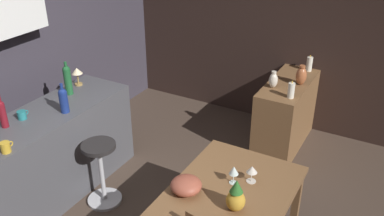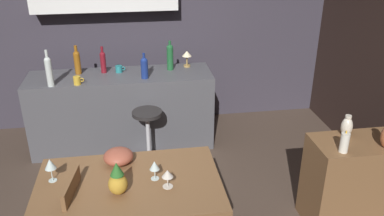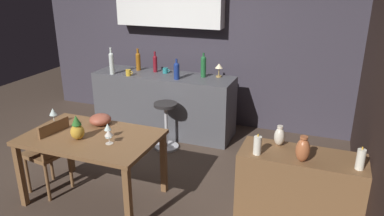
{
  "view_description": "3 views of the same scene",
  "coord_description": "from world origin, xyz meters",
  "px_view_note": "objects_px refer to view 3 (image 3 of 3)",
  "views": [
    {
      "loc": [
        -2.3,
        -1.43,
        2.72
      ],
      "look_at": [
        0.66,
        0.23,
        0.95
      ],
      "focal_mm": 38.75,
      "sensor_mm": 36.0,
      "label": 1
    },
    {
      "loc": [
        -0.03,
        -2.97,
        2.48
      ],
      "look_at": [
        0.48,
        0.32,
        0.94
      ],
      "focal_mm": 37.54,
      "sensor_mm": 36.0,
      "label": 2
    },
    {
      "loc": [
        2.09,
        -3.33,
        2.31
      ],
      "look_at": [
        0.7,
        0.3,
        0.88
      ],
      "focal_mm": 34.51,
      "sensor_mm": 36.0,
      "label": 3
    }
  ],
  "objects_px": {
    "cup_mustard": "(129,73)",
    "pillar_candle_tall": "(361,159)",
    "wine_glass_right": "(53,112)",
    "wine_bottle_cobalt": "(177,70)",
    "wine_bottle_amber": "(138,60)",
    "wine_glass_left": "(109,134)",
    "vase_ceramic_ivory": "(279,136)",
    "wine_glass_center": "(108,127)",
    "wine_bottle_green": "(203,66)",
    "sideboard_cabinet": "(299,195)",
    "fruit_bowl": "(100,120)",
    "pillar_candle_short": "(257,145)",
    "chair_near_window": "(50,152)",
    "vase_copper": "(303,150)",
    "dining_table": "(92,143)",
    "bar_stool": "(166,124)",
    "counter_lamp": "(219,67)",
    "wine_bottle_clear": "(112,62)",
    "cup_teal": "(165,71)",
    "pineapple_centerpiece": "(77,129)",
    "wine_bottle_ruby": "(155,63)"
  },
  "relations": [
    {
      "from": "wine_glass_right",
      "to": "vase_ceramic_ivory",
      "type": "relative_size",
      "value": 0.97
    },
    {
      "from": "fruit_bowl",
      "to": "vase_ceramic_ivory",
      "type": "relative_size",
      "value": 1.23
    },
    {
      "from": "wine_glass_right",
      "to": "pineapple_centerpiece",
      "type": "bearing_deg",
      "value": -25.05
    },
    {
      "from": "wine_glass_right",
      "to": "cup_mustard",
      "type": "relative_size",
      "value": 1.68
    },
    {
      "from": "chair_near_window",
      "to": "counter_lamp",
      "type": "bearing_deg",
      "value": 59.7
    },
    {
      "from": "dining_table",
      "to": "vase_copper",
      "type": "relative_size",
      "value": 5.99
    },
    {
      "from": "cup_teal",
      "to": "wine_bottle_green",
      "type": "bearing_deg",
      "value": 0.1
    },
    {
      "from": "counter_lamp",
      "to": "wine_bottle_cobalt",
      "type": "bearing_deg",
      "value": -148.59
    },
    {
      "from": "pillar_candle_short",
      "to": "pineapple_centerpiece",
      "type": "bearing_deg",
      "value": -174.74
    },
    {
      "from": "pillar_candle_short",
      "to": "chair_near_window",
      "type": "bearing_deg",
      "value": -177.2
    },
    {
      "from": "cup_mustard",
      "to": "pillar_candle_tall",
      "type": "distance_m",
      "value": 3.42
    },
    {
      "from": "wine_bottle_green",
      "to": "wine_bottle_ruby",
      "type": "bearing_deg",
      "value": 179.01
    },
    {
      "from": "dining_table",
      "to": "wine_bottle_amber",
      "type": "relative_size",
      "value": 4.09
    },
    {
      "from": "sideboard_cabinet",
      "to": "wine_glass_center",
      "type": "distance_m",
      "value": 1.95
    },
    {
      "from": "wine_bottle_clear",
      "to": "vase_ceramic_ivory",
      "type": "bearing_deg",
      "value": -27.45
    },
    {
      "from": "dining_table",
      "to": "wine_glass_center",
      "type": "bearing_deg",
      "value": 6.35
    },
    {
      "from": "wine_bottle_ruby",
      "to": "wine_bottle_amber",
      "type": "bearing_deg",
      "value": 179.78
    },
    {
      "from": "wine_bottle_amber",
      "to": "cup_mustard",
      "type": "relative_size",
      "value": 3.01
    },
    {
      "from": "wine_bottle_cobalt",
      "to": "counter_lamp",
      "type": "height_order",
      "value": "wine_bottle_cobalt"
    },
    {
      "from": "wine_bottle_ruby",
      "to": "counter_lamp",
      "type": "relative_size",
      "value": 1.58
    },
    {
      "from": "cup_teal",
      "to": "counter_lamp",
      "type": "relative_size",
      "value": 0.58
    },
    {
      "from": "dining_table",
      "to": "wine_bottle_amber",
      "type": "distance_m",
      "value": 2.12
    },
    {
      "from": "wine_bottle_green",
      "to": "vase_copper",
      "type": "height_order",
      "value": "wine_bottle_green"
    },
    {
      "from": "cup_mustard",
      "to": "pillar_candle_tall",
      "type": "bearing_deg",
      "value": -27.56
    },
    {
      "from": "dining_table",
      "to": "pillar_candle_tall",
      "type": "xyz_separation_m",
      "value": [
        2.52,
        0.08,
        0.25
      ]
    },
    {
      "from": "wine_glass_center",
      "to": "wine_bottle_cobalt",
      "type": "distance_m",
      "value": 1.74
    },
    {
      "from": "wine_glass_left",
      "to": "wine_glass_right",
      "type": "distance_m",
      "value": 0.86
    },
    {
      "from": "counter_lamp",
      "to": "pillar_candle_short",
      "type": "xyz_separation_m",
      "value": [
        0.97,
        -2.02,
        -0.14
      ]
    },
    {
      "from": "sideboard_cabinet",
      "to": "wine_bottle_cobalt",
      "type": "relative_size",
      "value": 3.8
    },
    {
      "from": "wine_glass_right",
      "to": "wine_bottle_cobalt",
      "type": "distance_m",
      "value": 1.81
    },
    {
      "from": "wine_glass_left",
      "to": "chair_near_window",
      "type": "bearing_deg",
      "value": 177.65
    },
    {
      "from": "wine_bottle_clear",
      "to": "vase_ceramic_ivory",
      "type": "relative_size",
      "value": 2.07
    },
    {
      "from": "cup_mustard",
      "to": "dining_table",
      "type": "bearing_deg",
      "value": -72.89
    },
    {
      "from": "sideboard_cabinet",
      "to": "fruit_bowl",
      "type": "height_order",
      "value": "fruit_bowl"
    },
    {
      "from": "pillar_candle_short",
      "to": "wine_glass_center",
      "type": "bearing_deg",
      "value": -178.97
    },
    {
      "from": "vase_copper",
      "to": "chair_near_window",
      "type": "bearing_deg",
      "value": -177.48
    },
    {
      "from": "wine_bottle_cobalt",
      "to": "pillar_candle_short",
      "type": "bearing_deg",
      "value": -48.82
    },
    {
      "from": "cup_mustard",
      "to": "cup_teal",
      "type": "bearing_deg",
      "value": 36.65
    },
    {
      "from": "dining_table",
      "to": "bar_stool",
      "type": "height_order",
      "value": "dining_table"
    },
    {
      "from": "wine_glass_right",
      "to": "dining_table",
      "type": "bearing_deg",
      "value": -11.49
    },
    {
      "from": "pineapple_centerpiece",
      "to": "pillar_candle_tall",
      "type": "relative_size",
      "value": 1.28
    },
    {
      "from": "wine_glass_left",
      "to": "vase_ceramic_ivory",
      "type": "xyz_separation_m",
      "value": [
        1.57,
        0.39,
        0.06
      ]
    },
    {
      "from": "pineapple_centerpiece",
      "to": "vase_ceramic_ivory",
      "type": "relative_size",
      "value": 1.33
    },
    {
      "from": "vase_ceramic_ivory",
      "to": "cup_mustard",
      "type": "bearing_deg",
      "value": 149.88
    },
    {
      "from": "dining_table",
      "to": "bar_stool",
      "type": "xyz_separation_m",
      "value": [
        0.2,
        1.38,
        -0.3
      ]
    },
    {
      "from": "wine_glass_center",
      "to": "wine_bottle_green",
      "type": "relative_size",
      "value": 0.44
    },
    {
      "from": "wine_bottle_ruby",
      "to": "counter_lamp",
      "type": "xyz_separation_m",
      "value": [
        0.98,
        0.06,
        -0.0
      ]
    },
    {
      "from": "wine_glass_left",
      "to": "pillar_candle_short",
      "type": "distance_m",
      "value": 1.43
    },
    {
      "from": "vase_ceramic_ivory",
      "to": "sideboard_cabinet",
      "type": "bearing_deg",
      "value": -26.96
    },
    {
      "from": "chair_near_window",
      "to": "wine_glass_left",
      "type": "xyz_separation_m",
      "value": [
        0.79,
        -0.03,
        0.35
      ]
    }
  ]
}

